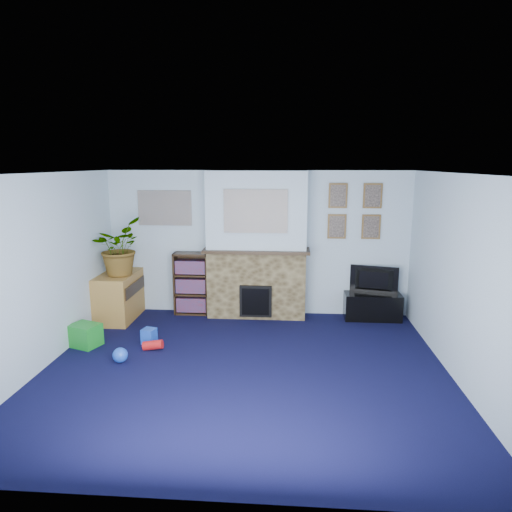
# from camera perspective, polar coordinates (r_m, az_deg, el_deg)

# --- Properties ---
(floor) EXTENTS (5.00, 4.50, 0.01)m
(floor) POSITION_cam_1_polar(r_m,az_deg,el_deg) (5.82, -1.45, -14.04)
(floor) COLOR black
(floor) RESTS_ON ground
(ceiling) EXTENTS (5.00, 4.50, 0.01)m
(ceiling) POSITION_cam_1_polar(r_m,az_deg,el_deg) (5.25, -1.58, 10.29)
(ceiling) COLOR white
(ceiling) RESTS_ON wall_back
(wall_back) EXTENTS (5.00, 0.04, 2.40)m
(wall_back) POSITION_cam_1_polar(r_m,az_deg,el_deg) (7.61, 0.19, 1.60)
(wall_back) COLOR silver
(wall_back) RESTS_ON ground
(wall_front) EXTENTS (5.00, 0.04, 2.40)m
(wall_front) POSITION_cam_1_polar(r_m,az_deg,el_deg) (3.30, -5.53, -12.03)
(wall_front) COLOR silver
(wall_front) RESTS_ON ground
(wall_left) EXTENTS (0.04, 4.50, 2.40)m
(wall_left) POSITION_cam_1_polar(r_m,az_deg,el_deg) (6.18, -25.24, -1.85)
(wall_left) COLOR silver
(wall_left) RESTS_ON ground
(wall_right) EXTENTS (0.04, 4.50, 2.40)m
(wall_right) POSITION_cam_1_polar(r_m,az_deg,el_deg) (5.74, 24.22, -2.75)
(wall_right) COLOR silver
(wall_right) RESTS_ON ground
(chimney_breast) EXTENTS (1.72, 0.50, 2.40)m
(chimney_breast) POSITION_cam_1_polar(r_m,az_deg,el_deg) (7.41, 0.08, 1.20)
(chimney_breast) COLOR brown
(chimney_breast) RESTS_ON ground
(collage_main) EXTENTS (1.00, 0.03, 0.68)m
(collage_main) POSITION_cam_1_polar(r_m,az_deg,el_deg) (7.12, -0.05, 5.62)
(collage_main) COLOR gray
(collage_main) RESTS_ON chimney_breast
(collage_left) EXTENTS (0.90, 0.03, 0.58)m
(collage_left) POSITION_cam_1_polar(r_m,az_deg,el_deg) (7.78, -11.34, 5.91)
(collage_left) COLOR gray
(collage_left) RESTS_ON wall_back
(portrait_tl) EXTENTS (0.30, 0.03, 0.40)m
(portrait_tl) POSITION_cam_1_polar(r_m,az_deg,el_deg) (7.51, 10.21, 7.44)
(portrait_tl) COLOR brown
(portrait_tl) RESTS_ON wall_back
(portrait_tr) EXTENTS (0.30, 0.03, 0.40)m
(portrait_tr) POSITION_cam_1_polar(r_m,az_deg,el_deg) (7.59, 14.37, 7.30)
(portrait_tr) COLOR brown
(portrait_tr) RESTS_ON wall_back
(portrait_bl) EXTENTS (0.30, 0.03, 0.40)m
(portrait_bl) POSITION_cam_1_polar(r_m,az_deg,el_deg) (7.56, 10.07, 3.66)
(portrait_bl) COLOR brown
(portrait_bl) RESTS_ON wall_back
(portrait_br) EXTENTS (0.30, 0.03, 0.40)m
(portrait_br) POSITION_cam_1_polar(r_m,az_deg,el_deg) (7.64, 14.19, 3.56)
(portrait_br) COLOR brown
(portrait_br) RESTS_ON wall_back
(tv_stand) EXTENTS (0.91, 0.38, 0.43)m
(tv_stand) POSITION_cam_1_polar(r_m,az_deg,el_deg) (7.73, 14.35, -6.05)
(tv_stand) COLOR black
(tv_stand) RESTS_ON ground
(television) EXTENTS (0.77, 0.29, 0.44)m
(television) POSITION_cam_1_polar(r_m,az_deg,el_deg) (7.63, 14.48, -2.96)
(television) COLOR black
(television) RESTS_ON tv_stand
(bookshelf) EXTENTS (0.58, 0.28, 1.05)m
(bookshelf) POSITION_cam_1_polar(r_m,az_deg,el_deg) (7.78, -8.02, -3.57)
(bookshelf) COLOR black
(bookshelf) RESTS_ON ground
(sideboard) EXTENTS (0.54, 0.98, 0.76)m
(sideboard) POSITION_cam_1_polar(r_m,az_deg,el_deg) (7.81, -16.77, -5.04)
(sideboard) COLOR #A77835
(sideboard) RESTS_ON ground
(potted_plant) EXTENTS (0.82, 0.91, 0.89)m
(potted_plant) POSITION_cam_1_polar(r_m,az_deg,el_deg) (7.56, -16.93, 1.07)
(potted_plant) COLOR #26661E
(potted_plant) RESTS_ON sideboard
(mantel_clock) EXTENTS (0.11, 0.06, 0.15)m
(mantel_clock) POSITION_cam_1_polar(r_m,az_deg,el_deg) (7.36, 0.13, 1.42)
(mantel_clock) COLOR gold
(mantel_clock) RESTS_ON chimney_breast
(mantel_candle) EXTENTS (0.06, 0.06, 0.18)m
(mantel_candle) POSITION_cam_1_polar(r_m,az_deg,el_deg) (7.34, 2.58, 1.46)
(mantel_candle) COLOR #B2BFC6
(mantel_candle) RESTS_ON chimney_breast
(mantel_teddy) EXTENTS (0.12, 0.12, 0.12)m
(mantel_teddy) POSITION_cam_1_polar(r_m,az_deg,el_deg) (7.41, -3.84, 1.43)
(mantel_teddy) COLOR gray
(mantel_teddy) RESTS_ON chimney_breast
(mantel_can) EXTENTS (0.06, 0.06, 0.11)m
(mantel_can) POSITION_cam_1_polar(r_m,az_deg,el_deg) (7.34, 5.41, 1.26)
(mantel_can) COLOR blue
(mantel_can) RESTS_ON chimney_breast
(green_crate) EXTENTS (0.47, 0.43, 0.31)m
(green_crate) POSITION_cam_1_polar(r_m,az_deg,el_deg) (6.90, -20.58, -9.36)
(green_crate) COLOR #198C26
(green_crate) RESTS_ON ground
(toy_ball) EXTENTS (0.19, 0.19, 0.19)m
(toy_ball) POSITION_cam_1_polar(r_m,az_deg,el_deg) (6.24, -16.61, -11.85)
(toy_ball) COLOR blue
(toy_ball) RESTS_ON ground
(toy_block) EXTENTS (0.21, 0.21, 0.21)m
(toy_block) POSITION_cam_1_polar(r_m,az_deg,el_deg) (6.74, -13.22, -9.68)
(toy_block) COLOR blue
(toy_block) RESTS_ON ground
(toy_tube) EXTENTS (0.28, 0.13, 0.16)m
(toy_tube) POSITION_cam_1_polar(r_m,az_deg,el_deg) (6.51, -12.76, -10.80)
(toy_tube) COLOR red
(toy_tube) RESTS_ON ground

